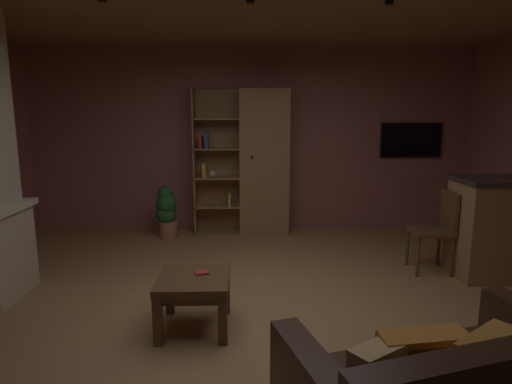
% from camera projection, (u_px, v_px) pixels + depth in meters
% --- Properties ---
extents(floor, '(6.57, 5.97, 0.02)m').
position_uv_depth(floor, '(257.00, 319.00, 3.73)').
color(floor, '#A37A4C').
rests_on(floor, ground).
extents(wall_back, '(6.69, 0.06, 2.74)m').
position_uv_depth(wall_back, '(251.00, 140.00, 6.44)').
color(wall_back, '#9E5B56').
rests_on(wall_back, ground).
extents(window_pane_back, '(0.67, 0.01, 0.80)m').
position_uv_depth(window_pane_back, '(220.00, 145.00, 6.41)').
color(window_pane_back, white).
extents(bookshelf_cabinet, '(1.38, 0.41, 2.11)m').
position_uv_depth(bookshelf_cabinet, '(258.00, 163.00, 6.23)').
color(bookshelf_cabinet, '#997047').
rests_on(bookshelf_cabinet, ground).
extents(coffee_table, '(0.58, 0.61, 0.45)m').
position_uv_depth(coffee_table, '(194.00, 287.00, 3.50)').
color(coffee_table, brown).
rests_on(coffee_table, ground).
extents(table_book_0, '(0.13, 0.12, 0.02)m').
position_uv_depth(table_book_0, '(202.00, 273.00, 3.54)').
color(table_book_0, '#B22D2D').
rests_on(table_book_0, coffee_table).
extents(dining_chair, '(0.44, 0.44, 0.92)m').
position_uv_depth(dining_chair, '(438.00, 226.00, 4.76)').
color(dining_chair, brown).
rests_on(dining_chair, ground).
extents(potted_floor_plant, '(0.31, 0.32, 0.76)m').
position_uv_depth(potted_floor_plant, '(166.00, 211.00, 6.07)').
color(potted_floor_plant, '#B77051').
rests_on(potted_floor_plant, ground).
extents(wall_mounted_tv, '(0.92, 0.06, 0.52)m').
position_uv_depth(wall_mounted_tv, '(411.00, 140.00, 6.44)').
color(wall_mounted_tv, black).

